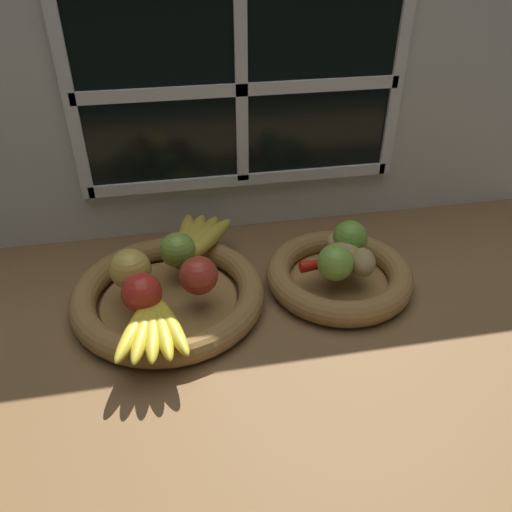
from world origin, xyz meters
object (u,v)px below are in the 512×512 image
object	(u,v)px
apple_golden_left	(130,269)
chili_pepper	(337,262)
potato_back	(344,243)
banana_bunch_front	(153,325)
banana_bunch_back	(196,239)
apple_red_right	(198,274)
apple_green_back	(178,250)
apple_red_front	(142,293)
fruit_bowl_left	(169,295)
potato_small	(363,262)
lime_near	(335,263)
fruit_bowl_right	(339,275)
potato_large	(341,255)
lime_far	(350,238)

from	to	relation	value
apple_golden_left	chili_pepper	xyz separation A→B (cm)	(37.14, -1.20, -2.45)
potato_back	banana_bunch_front	bearing A→B (deg)	-156.14
banana_bunch_back	apple_red_right	bearing A→B (deg)	-93.13
apple_green_back	chili_pepper	xyz separation A→B (cm)	(28.74, -6.21, -2.14)
apple_red_right	apple_golden_left	distance (cm)	11.94
banana_bunch_front	potato_back	bearing A→B (deg)	23.86
potato_back	apple_green_back	bearing A→B (deg)	177.29
apple_red_front	banana_bunch_back	world-z (taller)	apple_red_front
fruit_bowl_left	banana_bunch_back	world-z (taller)	banana_bunch_back
potato_small	potato_back	distance (cm)	7.24
apple_green_back	potato_back	size ratio (longest dim) A/B	1.00
potato_small	banana_bunch_back	bearing A→B (deg)	153.46
potato_small	lime_near	size ratio (longest dim) A/B	0.96
chili_pepper	potato_small	bearing A→B (deg)	-34.58
apple_green_back	fruit_bowl_left	bearing A→B (deg)	-113.62
fruit_bowl_left	fruit_bowl_right	distance (cm)	32.12
apple_red_front	potato_small	distance (cm)	39.34
fruit_bowl_right	chili_pepper	distance (cm)	3.80
banana_bunch_front	fruit_bowl_left	bearing A→B (deg)	77.96
potato_large	lime_far	size ratio (longest dim) A/B	1.15
apple_red_front	potato_small	bearing A→B (deg)	4.39
apple_red_front	potato_small	world-z (taller)	apple_red_front
potato_back	fruit_bowl_right	bearing A→B (deg)	-114.44
banana_bunch_back	potato_back	distance (cm)	28.66
apple_red_right	apple_green_back	world-z (taller)	apple_red_right
potato_small	chili_pepper	size ratio (longest dim) A/B	0.45
apple_red_right	potato_back	xyz separation A→B (cm)	(28.50, 6.91, -1.27)
apple_red_right	lime_far	bearing A→B (deg)	12.30
fruit_bowl_right	apple_green_back	world-z (taller)	apple_green_back
potato_back	lime_far	xyz separation A→B (cm)	(0.96, -0.49, 1.25)
banana_bunch_back	potato_large	world-z (taller)	potato_large
lime_near	chili_pepper	bearing A→B (deg)	63.81
potato_back	potato_large	bearing A→B (deg)	-114.44
potato_back	apple_red_right	bearing A→B (deg)	-166.37
apple_red_front	banana_bunch_back	distance (cm)	20.34
apple_golden_left	potato_back	xyz separation A→B (cm)	(39.94, 3.52, -1.52)
apple_golden_left	banana_bunch_back	size ratio (longest dim) A/B	0.38
fruit_bowl_right	apple_golden_left	distance (cm)	38.55
fruit_bowl_left	apple_green_back	world-z (taller)	apple_green_back
apple_red_right	fruit_bowl_right	bearing A→B (deg)	5.95
potato_large	lime_near	distance (cm)	4.52
lime_far	chili_pepper	xyz separation A→B (cm)	(-3.76, -4.23, -2.18)
apple_green_back	banana_bunch_back	distance (cm)	7.13
potato_small	potato_large	size ratio (longest dim) A/B	0.82
apple_red_front	lime_far	world-z (taller)	same
potato_large	lime_far	xyz separation A→B (cm)	(2.84, 3.65, 1.19)
apple_red_right	banana_bunch_back	size ratio (longest dim) A/B	0.36
apple_red_right	banana_bunch_front	distance (cm)	12.46
banana_bunch_front	lime_far	distance (cm)	40.72
apple_red_front	lime_near	distance (cm)	33.85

